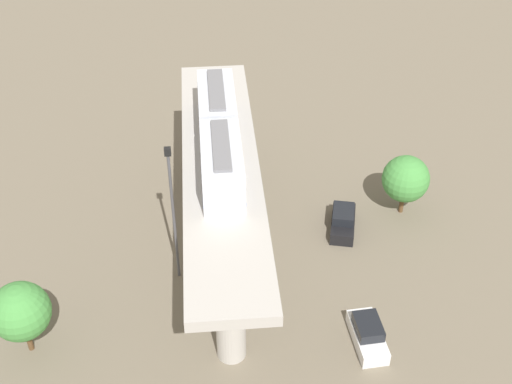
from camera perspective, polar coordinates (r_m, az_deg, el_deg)
ground_plane at (r=52.93m, az=-2.60°, el=-5.36°), size 120.00×120.00×0.00m
viaduct at (r=48.72m, az=-2.81°, el=0.18°), size 5.20×28.00×8.72m
train at (r=47.42m, az=-3.02°, el=4.62°), size 2.64×13.55×3.24m
parked_car_black at (r=55.30m, az=7.12°, el=-2.38°), size 2.73×4.50×1.76m
parked_car_white at (r=47.32m, az=9.11°, el=-11.40°), size 2.10×4.32×1.76m
tree_near_viaduct at (r=46.65m, az=-18.69°, el=-9.24°), size 3.83×3.83×5.48m
tree_mid_lot at (r=56.18m, az=12.14°, el=1.05°), size 3.77×3.77×5.21m
signal_post at (r=47.70m, az=-6.79°, el=-1.47°), size 0.44×0.28×11.32m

